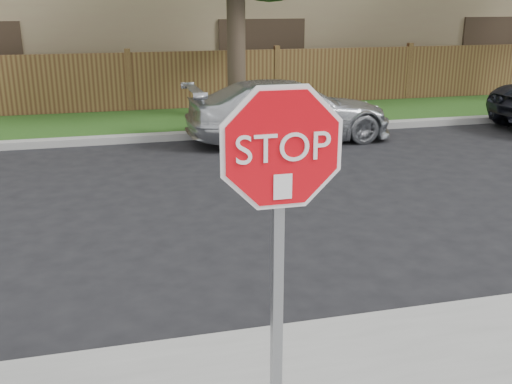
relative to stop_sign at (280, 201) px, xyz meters
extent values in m
plane|color=black|center=(-0.31, 1.48, -1.83)|extent=(90.00, 90.00, 0.00)
cube|color=gray|center=(-0.31, 9.63, -1.75)|extent=(70.00, 0.30, 0.15)
cube|color=#1E4714|center=(-0.31, 11.28, -1.77)|extent=(70.00, 3.00, 0.12)
cube|color=#52321D|center=(-0.31, 12.88, -1.03)|extent=(70.00, 0.12, 1.60)
cylinder|color=#382B21|center=(2.19, 11.18, 0.13)|extent=(0.44, 0.44, 3.92)
cube|color=gray|center=(0.00, 0.05, -0.58)|extent=(0.06, 0.06, 2.30)
cylinder|color=white|center=(0.00, -0.02, 0.32)|extent=(1.01, 0.02, 1.01)
cylinder|color=red|center=(0.00, -0.03, 0.32)|extent=(0.93, 0.02, 0.93)
cube|color=white|center=(0.00, -0.05, 0.10)|extent=(0.11, 0.00, 0.15)
imported|color=silver|center=(2.86, 8.97, -1.19)|extent=(4.47, 1.91, 1.29)
camera|label=1|loc=(-0.95, -3.16, 1.13)|focal=42.00mm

